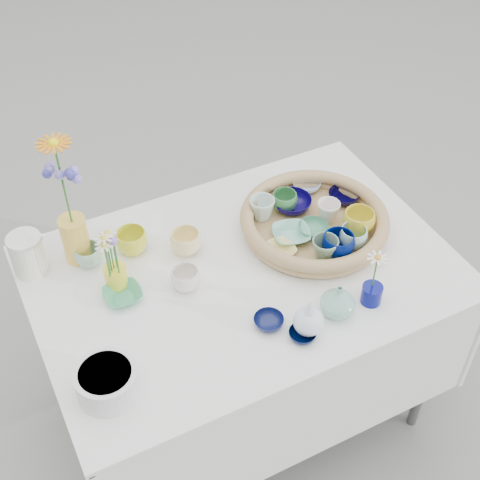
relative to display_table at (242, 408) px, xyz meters
name	(u,v)px	position (x,y,z in m)	size (l,w,h in m)	color
ground	(242,408)	(0.00, 0.00, 0.00)	(80.00, 80.00, 0.00)	gray
display_table	(242,408)	(0.00, 0.00, 0.00)	(1.26, 0.86, 0.77)	white
wicker_tray	(314,222)	(0.28, 0.05, 0.80)	(0.47, 0.47, 0.08)	#9A7C4C
tray_ceramic_0	(292,204)	(0.26, 0.16, 0.80)	(0.13, 0.13, 0.04)	#090244
tray_ceramic_1	(344,197)	(0.44, 0.12, 0.80)	(0.10, 0.10, 0.03)	black
tray_ceramic_2	(359,222)	(0.39, -0.03, 0.82)	(0.10, 0.10, 0.08)	gold
tray_ceramic_3	(313,229)	(0.26, 0.03, 0.80)	(0.10, 0.10, 0.03)	#48956F
tray_ceramic_4	(325,249)	(0.23, -0.09, 0.82)	(0.08, 0.08, 0.08)	gray
tray_ceramic_5	(291,234)	(0.19, 0.04, 0.80)	(0.12, 0.12, 0.03)	#7FC6B1
tray_ceramic_6	(262,209)	(0.15, 0.16, 0.82)	(0.08, 0.08, 0.08)	silver
tray_ceramic_7	(328,212)	(0.34, 0.06, 0.82)	(0.08, 0.08, 0.07)	white
tray_ceramic_8	(307,185)	(0.36, 0.23, 0.80)	(0.10, 0.10, 0.03)	#9CB8EB
tray_ceramic_9	(338,246)	(0.28, -0.09, 0.82)	(0.10, 0.10, 0.08)	#000F56
tray_ceramic_10	(279,251)	(0.12, -0.01, 0.79)	(0.10, 0.10, 0.02)	#F3E386
tray_ceramic_11	(353,237)	(0.34, -0.08, 0.82)	(0.09, 0.09, 0.07)	#A8DFDA
tray_ceramic_12	(284,202)	(0.24, 0.17, 0.82)	(0.08, 0.08, 0.07)	#398244
loose_ceramic_0	(132,242)	(-0.27, 0.23, 0.80)	(0.10, 0.10, 0.08)	gold
loose_ceramic_1	(186,242)	(-0.12, 0.15, 0.80)	(0.10, 0.10, 0.08)	#FFE594
loose_ceramic_2	(123,295)	(-0.36, 0.05, 0.78)	(0.11, 0.11, 0.03)	#44A679
loose_ceramic_3	(185,279)	(-0.18, 0.01, 0.80)	(0.09, 0.09, 0.07)	silver
loose_ceramic_4	(269,322)	(-0.03, -0.23, 0.78)	(0.09, 0.09, 0.03)	#0D1444
loose_ceramic_5	(88,255)	(-0.41, 0.23, 0.80)	(0.08, 0.08, 0.07)	#8DBFA6
loose_ceramic_6	(302,335)	(0.03, -0.31, 0.78)	(0.08, 0.08, 0.02)	black
fluted_bowl	(107,382)	(-0.50, -0.23, 0.81)	(0.16, 0.16, 0.08)	silver
bud_vase_paleblue	(309,316)	(0.05, -0.29, 0.83)	(0.09, 0.09, 0.13)	white
bud_vase_seafoam	(338,301)	(0.16, -0.27, 0.82)	(0.10, 0.10, 0.10)	#7EBAA7
bud_vase_cobalt	(372,294)	(0.27, -0.28, 0.80)	(0.06, 0.06, 0.06)	#050A69
single_daisy	(375,272)	(0.27, -0.27, 0.88)	(0.07, 0.07, 0.13)	white
tall_vase_yellow	(75,239)	(-0.43, 0.27, 0.84)	(0.08, 0.08, 0.16)	#ECBB45
gerbera	(63,184)	(-0.43, 0.27, 1.06)	(0.11, 0.11, 0.29)	orange
hydrangea	(67,199)	(-0.43, 0.26, 1.01)	(0.07, 0.07, 0.24)	#3F3EB2
white_pitcher	(28,255)	(-0.57, 0.28, 0.83)	(0.14, 0.10, 0.14)	white
daisy_cup	(116,276)	(-0.36, 0.11, 0.80)	(0.07, 0.07, 0.07)	yellow
daisy_posy	(110,250)	(-0.37, 0.10, 0.92)	(0.08, 0.08, 0.16)	white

